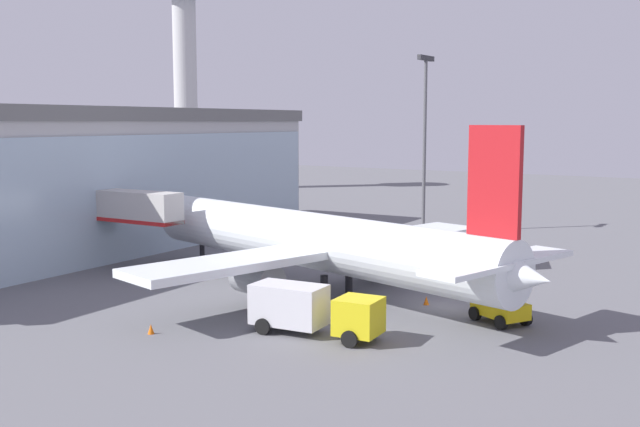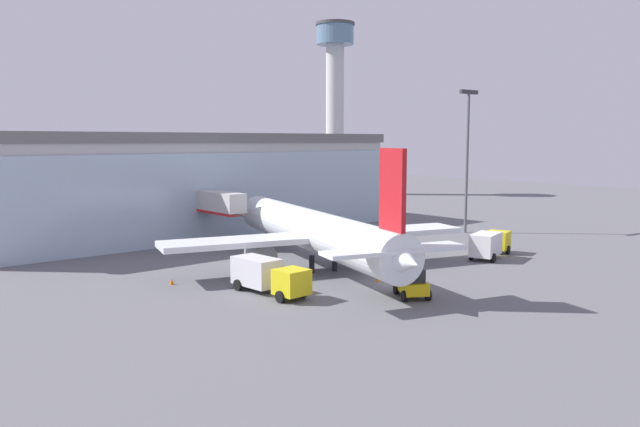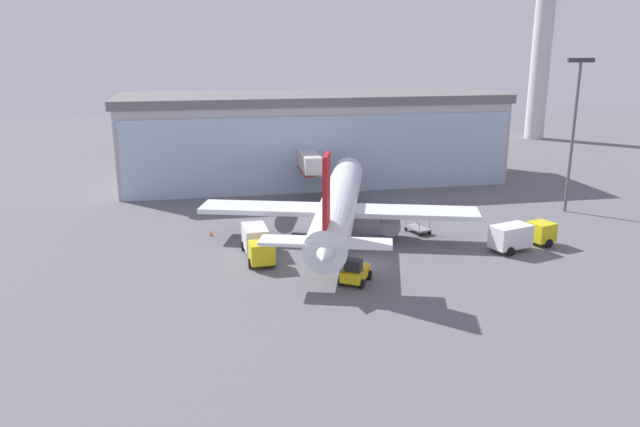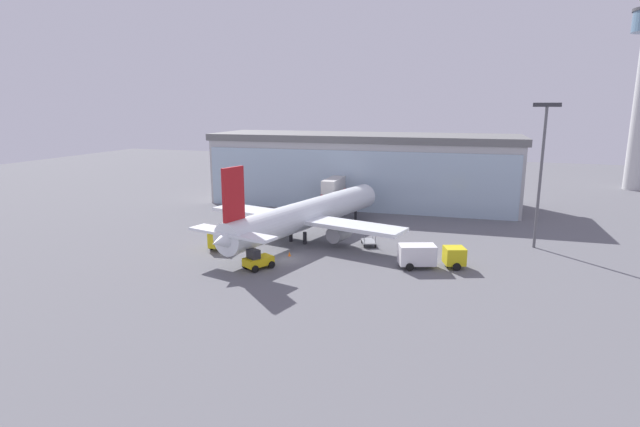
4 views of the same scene
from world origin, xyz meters
TOP-DOWN VIEW (x-y plane):
  - ground at (0.00, 0.00)m, footprint 240.00×240.00m
  - terminal_building at (0.01, 36.45)m, footprint 55.85×18.76m
  - jet_bridge at (-2.06, 27.71)m, footprint 2.67×12.91m
  - apron_light_mast at (28.15, 14.90)m, footprint 3.20×0.40m
  - airplane at (-0.86, 9.03)m, footprint 28.95×35.64m
  - catering_truck at (-9.69, 3.49)m, footprint 3.13×7.49m
  - fuel_truck at (16.38, 2.22)m, footprint 7.61×4.58m
  - baggage_cart at (7.83, 8.91)m, footprint 2.54×3.20m
  - pushback_tug at (-1.68, -4.31)m, footprint 3.35×3.70m
  - safety_cone_nose at (-0.09, 1.17)m, footprint 0.36×0.36m
  - safety_cone_wingtip at (-14.33, 10.90)m, footprint 0.36×0.36m

SIDE VIEW (x-z plane):
  - ground at x=0.00m, z-range 0.00..0.00m
  - safety_cone_nose at x=-0.09m, z-range 0.00..0.55m
  - safety_cone_wingtip at x=-14.33m, z-range 0.00..0.55m
  - baggage_cart at x=7.83m, z-range -0.25..1.25m
  - pushback_tug at x=-1.68m, z-range -0.18..2.12m
  - catering_truck at x=-9.69m, z-range 0.14..2.79m
  - fuel_truck at x=16.38m, z-range 0.14..2.79m
  - airplane at x=-0.86m, z-range -2.23..9.10m
  - jet_bridge at x=-2.06m, z-range 1.68..7.82m
  - terminal_building at x=0.01m, z-range 0.00..12.75m
  - apron_light_mast at x=28.15m, z-range 1.73..19.90m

